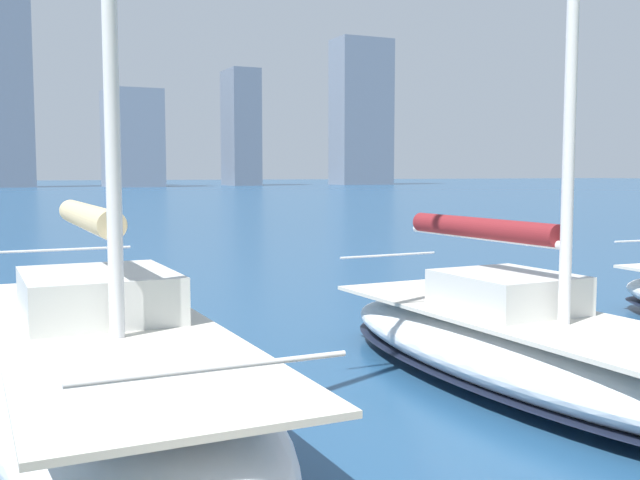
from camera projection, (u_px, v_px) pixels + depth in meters
name	position (u px, v px, depth m)	size (l,w,h in m)	color
city_skyline	(57.00, 105.00, 154.00)	(173.39, 17.92, 53.87)	slate
sailboat_maroon	(528.00, 342.00, 10.62)	(3.06, 8.54, 12.75)	silver
sailboat_tan	(107.00, 373.00, 8.55)	(3.00, 8.98, 12.78)	white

